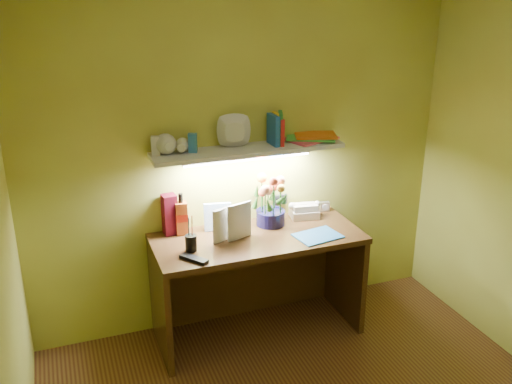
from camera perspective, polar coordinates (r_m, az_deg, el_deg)
desk at (r=3.99m, az=0.18°, el=-9.31°), size 1.40×0.60×0.75m
flower_bouquet at (r=3.93m, az=1.48°, el=-0.85°), size 0.29×0.29×0.36m
telephone at (r=4.10m, az=4.86°, el=-1.75°), size 0.22×0.18×0.12m
desk_clock at (r=4.23m, az=6.86°, el=-1.44°), size 0.07×0.04×0.07m
whisky_bottle at (r=3.83m, az=-7.48°, el=-2.17°), size 0.09×0.09×0.29m
whisky_box at (r=3.84m, az=-8.63°, el=-2.23°), size 0.10×0.10×0.28m
pen_cup at (r=3.60m, az=-6.53°, el=-4.56°), size 0.09×0.09×0.18m
art_card at (r=3.88m, az=-3.84°, el=-2.48°), size 0.19×0.07×0.19m
tv_remote at (r=3.52m, az=-6.24°, el=-6.66°), size 0.16×0.18×0.02m
blue_folder at (r=3.83m, az=6.19°, el=-4.37°), size 0.32×0.26×0.01m
desk_book_a at (r=3.66m, az=-4.31°, el=-3.62°), size 0.17×0.08×0.23m
desk_book_b at (r=3.68m, az=-2.81°, el=-3.26°), size 0.18×0.07×0.25m
wall_shelf at (r=3.77m, az=-0.62°, el=4.82°), size 1.33×0.36×0.25m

